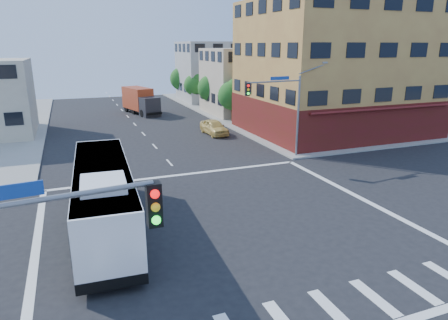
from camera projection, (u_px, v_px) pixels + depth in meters
name	position (u px, v px, depth m)	size (l,w,h in m)	color
ground	(227.00, 226.00, 21.59)	(120.00, 120.00, 0.00)	black
sidewalk_ne	(347.00, 105.00, 65.09)	(50.00, 50.00, 0.15)	gray
corner_building_ne	(335.00, 79.00, 43.46)	(18.10, 15.44, 14.00)	#BF9344
building_east_near	(250.00, 81.00, 56.68)	(12.06, 10.06, 9.00)	#BAA78E
building_east_far	(216.00, 72.00, 69.08)	(12.06, 10.06, 10.00)	#A4A49F
signal_mast_ne	(282.00, 101.00, 32.88)	(7.91, 1.13, 8.07)	gray
street_tree_a	(233.00, 94.00, 49.75)	(3.60, 3.60, 5.53)	#392315
street_tree_b	(212.00, 86.00, 56.87)	(3.80, 3.80, 5.79)	#392315
street_tree_c	(195.00, 84.00, 64.11)	(3.40, 3.40, 5.29)	#392315
street_tree_d	(182.00, 77.00, 71.16)	(4.00, 4.00, 6.03)	#392315
transit_bus	(104.00, 196.00, 20.78)	(3.42, 12.94, 3.79)	black
box_truck	(141.00, 101.00, 56.52)	(4.29, 8.36, 3.62)	#252429
parked_car	(214.00, 127.00, 43.57)	(1.91, 4.75, 1.62)	#E3C262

